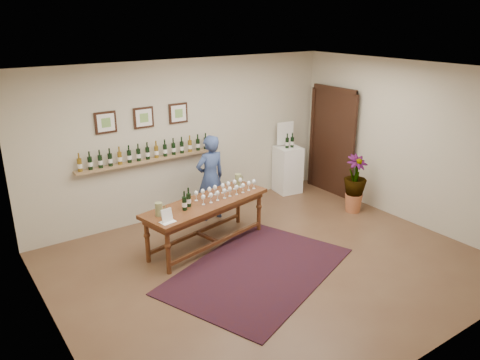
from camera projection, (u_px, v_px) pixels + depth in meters
ground at (271, 264)px, 6.95m from camera, size 6.00×6.00×0.00m
room_shell at (298, 144)px, 9.14m from camera, size 6.00×6.00×6.00m
rug at (258, 270)px, 6.77m from camera, size 3.18×2.67×0.01m
tasting_table at (206, 208)px, 7.32m from camera, size 2.24×1.12×0.76m
table_glasses at (223, 190)px, 7.48m from camera, size 1.25×0.41×0.17m
table_bottles at (186, 199)px, 6.96m from camera, size 0.30×0.18×0.31m
pitcher_left at (159, 209)px, 6.72m from camera, size 0.15×0.15×0.20m
pitcher_right at (238, 180)px, 7.91m from camera, size 0.14×0.14×0.21m
menu_card at (167, 215)px, 6.53m from camera, size 0.23×0.18×0.19m
display_pedestal at (288, 170)px, 9.66m from camera, size 0.54×0.54×0.96m
pedestal_bottles at (290, 141)px, 9.43m from camera, size 0.29×0.12×0.28m
info_sign at (285, 133)px, 9.54m from camera, size 0.37×0.07×0.52m
potted_plant at (355, 184)px, 8.64m from camera, size 0.53×0.53×0.94m
person at (210, 178)px, 8.27m from camera, size 0.57×0.38×1.55m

